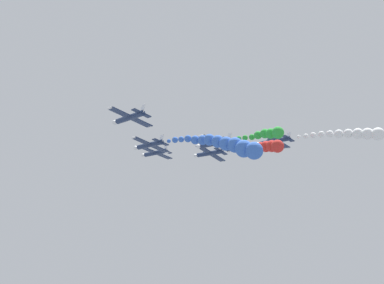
# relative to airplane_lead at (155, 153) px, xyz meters

# --- Properties ---
(airplane_lead) EXTENTS (9.39, 10.35, 3.10)m
(airplane_lead) POSITION_rel_airplane_lead_xyz_m (0.00, 0.00, 0.00)
(airplane_lead) COLOR navy
(airplane_left_inner) EXTENTS (9.35, 10.35, 3.19)m
(airplane_left_inner) POSITION_rel_airplane_lead_xyz_m (-9.28, -10.96, -0.37)
(airplane_left_inner) COLOR navy
(smoke_trail_left_inner) EXTENTS (3.50, 24.09, 6.70)m
(smoke_trail_left_inner) POSITION_rel_airplane_lead_xyz_m (-8.58, -34.86, -3.51)
(smoke_trail_left_inner) COLOR blue
(airplane_right_inner) EXTENTS (9.11, 10.35, 3.60)m
(airplane_right_inner) POSITION_rel_airplane_lead_xyz_m (10.34, -9.22, -0.16)
(airplane_right_inner) COLOR navy
(smoke_trail_right_inner) EXTENTS (4.39, 18.29, 3.39)m
(smoke_trail_right_inner) POSITION_rel_airplane_lead_xyz_m (8.74, -28.64, -1.14)
(smoke_trail_right_inner) COLOR red
(airplane_left_outer) EXTENTS (9.32, 10.35, 3.25)m
(airplane_left_outer) POSITION_rel_airplane_lead_xyz_m (1.48, -20.65, -0.12)
(airplane_left_outer) COLOR navy
(smoke_trail_left_outer) EXTENTS (3.95, 13.50, 2.61)m
(smoke_trail_left_outer) POSITION_rel_airplane_lead_xyz_m (0.01, -36.51, -0.65)
(smoke_trail_left_outer) COLOR green
(airplane_right_outer) EXTENTS (9.36, 10.35, 3.17)m
(airplane_right_outer) POSITION_rel_airplane_lead_xyz_m (-19.73, -19.31, 2.66)
(airplane_right_outer) COLOR navy
(airplane_trailing) EXTENTS (9.31, 10.35, 3.27)m
(airplane_trailing) POSITION_rel_airplane_lead_xyz_m (21.43, -21.40, 2.67)
(airplane_trailing) COLOR navy
(smoke_trail_trailing) EXTENTS (4.47, 19.69, 3.60)m
(smoke_trail_trailing) POSITION_rel_airplane_lead_xyz_m (23.10, -41.93, 1.52)
(smoke_trail_trailing) COLOR white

